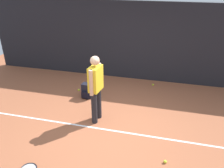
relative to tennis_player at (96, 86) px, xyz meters
The scene contains 8 objects.
ground_plane 1.07m from the tennis_player, 38.09° to the right, with size 12.00×12.00×0.00m, color #9E5638.
back_fence 2.76m from the tennis_player, 82.33° to the left, with size 10.00×0.10×2.58m, color black.
court_line 1.09m from the tennis_player, 42.66° to the right, with size 9.00×0.05×0.00m, color white.
tennis_player is the anchor object (origin of this frame).
backpack 1.41m from the tennis_player, 121.19° to the left, with size 0.32×0.31×0.44m.
tennis_ball_near_player 2.73m from the tennis_player, 61.63° to the left, with size 0.07×0.07×0.07m, color #CCE033.
tennis_ball_by_fence 2.24m from the tennis_player, 31.59° to the right, with size 0.07×0.07×0.07m, color #CCE033.
tennis_ball_far_left 1.92m from the tennis_player, 127.15° to the left, with size 0.07×0.07×0.07m, color #CCE033.
Camera 1 is at (1.15, -4.24, 3.39)m, focal length 36.48 mm.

